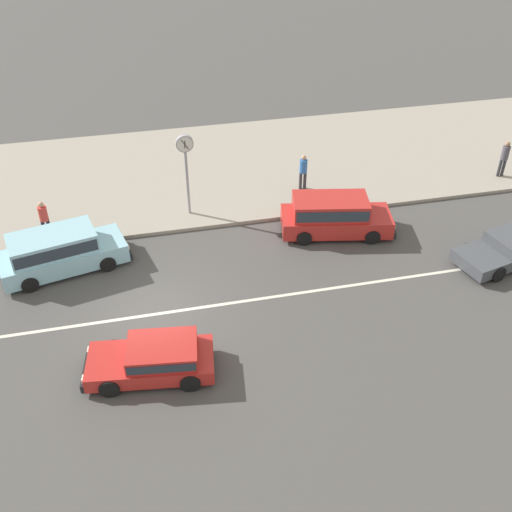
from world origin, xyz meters
The scene contains 11 objects.
ground_plane centered at (0.00, 0.00, 0.00)m, with size 160.00×160.00×0.00m, color #4C4947.
lane_centre_stripe centered at (0.00, 0.00, 0.00)m, with size 50.40×0.14×0.01m, color silver.
kerb_strip centered at (0.00, 9.83, 0.07)m, with size 68.00×10.00×0.15m, color #9E9384.
sedan_dark_grey_0 centered at (13.42, 0.22, 0.53)m, with size 4.79×2.69×1.06m.
minivan_pale_blue_1 centered at (-3.13, 3.35, 0.84)m, with size 4.86×2.75×1.56m.
hatchback_red_2 centered at (-0.19, -2.65, 0.59)m, with size 4.03×2.17×1.10m.
minivan_red_3 centered at (7.46, 3.47, 0.84)m, with size 4.71×2.57×1.56m.
street_clock centered at (2.00, 6.02, 2.81)m, with size 0.70×0.22×3.52m.
pedestrian_near_clock centered at (16.55, 6.06, 1.16)m, with size 0.34×0.34×1.72m.
pedestrian_by_shop centered at (7.23, 6.96, 1.10)m, with size 0.34×0.34×1.64m.
pedestrian_far_end centered at (-3.72, 5.44, 1.08)m, with size 0.34×0.34×1.60m.
Camera 1 is at (-0.08, -15.64, 13.40)m, focal length 42.00 mm.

